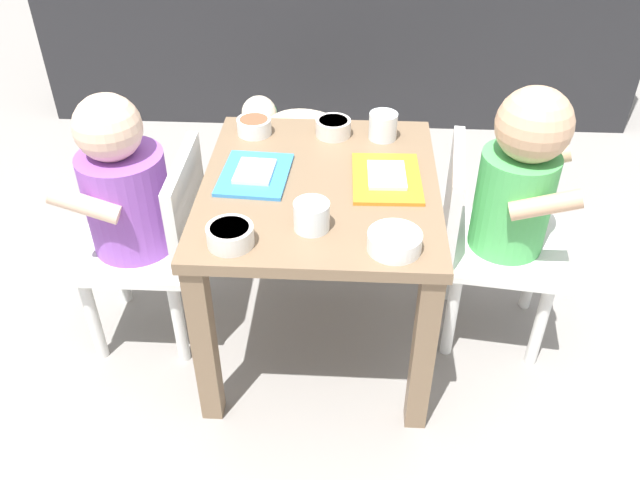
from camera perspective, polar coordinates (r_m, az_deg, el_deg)
ground_plane at (r=1.67m, az=-0.00°, el=-7.90°), size 7.00×7.00×0.00m
dining_table at (r=1.44m, az=-0.00°, el=2.38°), size 0.50×0.58×0.44m
seated_child_left at (r=1.49m, az=-16.10°, el=3.56°), size 0.28×0.28×0.63m
seated_child_right at (r=1.48m, az=16.28°, el=4.09°), size 0.31×0.31×0.65m
dog at (r=2.07m, az=-1.18°, el=8.73°), size 0.43×0.32×0.30m
food_tray_left at (r=1.41m, az=-5.69°, el=5.77°), size 0.15×0.19×0.02m
food_tray_right at (r=1.40m, az=5.81°, el=5.44°), size 0.15×0.20×0.02m
water_cup_left at (r=1.55m, az=5.50°, el=9.73°), size 0.07×0.07×0.06m
water_cup_right at (r=1.24m, az=-0.73°, el=1.98°), size 0.07×0.07×0.06m
veggie_bowl_near at (r=1.21m, az=-7.83°, el=0.45°), size 0.09×0.09×0.04m
cereal_bowl_left_side at (r=1.56m, az=1.16°, el=9.81°), size 0.08×0.08×0.04m
cereal_bowl_right_side at (r=1.58m, az=-5.75°, el=9.88°), size 0.08×0.08×0.04m
veggie_bowl_far at (r=1.20m, az=6.51°, el=-0.08°), size 0.10×0.10×0.03m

